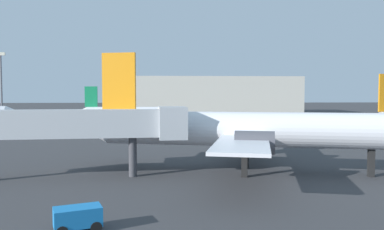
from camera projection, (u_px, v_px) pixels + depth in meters
airplane_at_gate at (257, 129)px, 34.75m from camera, size 36.04×24.36×11.15m
airplane_far_left at (132, 114)px, 74.83m from camera, size 24.71×21.82×8.64m
jet_bridge at (88, 125)px, 32.54m from camera, size 18.84×3.71×6.07m
baggage_cart at (78, 217)px, 19.94m from camera, size 2.70×2.08×1.30m
light_mast_left at (1, 82)px, 102.10m from camera, size 2.40×0.50×18.24m
terminal_building at (213, 95)px, 143.07m from camera, size 60.70×26.23×13.25m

